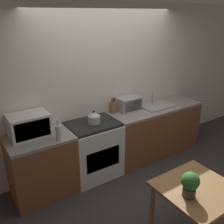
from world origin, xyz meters
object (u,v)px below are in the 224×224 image
at_px(kettle, 94,118).
at_px(toaster_oven, 128,104).
at_px(stove_range, 93,149).
at_px(microwave, 29,125).
at_px(bottle, 59,132).
at_px(dining_table, 196,196).

height_order(kettle, toaster_oven, toaster_oven).
xyz_separation_m(stove_range, microwave, (-0.90, 0.11, 0.61)).
height_order(kettle, bottle, bottle).
bearing_deg(kettle, dining_table, -81.16).
bearing_deg(bottle, microwave, 130.28).
height_order(stove_range, toaster_oven, toaster_oven).
distance_m(microwave, bottle, 0.43).
relative_size(toaster_oven, dining_table, 0.51).
distance_m(bottle, toaster_oven, 1.45).
relative_size(stove_range, bottle, 3.19).
bearing_deg(microwave, stove_range, -6.89).
height_order(stove_range, microwave, microwave).
xyz_separation_m(toaster_oven, dining_table, (-0.49, -1.87, -0.38)).
bearing_deg(kettle, microwave, 172.95).
bearing_deg(dining_table, toaster_oven, 75.27).
bearing_deg(bottle, dining_table, -58.74).
relative_size(stove_range, dining_table, 1.17).
distance_m(kettle, toaster_oven, 0.77).
relative_size(bottle, dining_table, 0.37).
bearing_deg(dining_table, microwave, 123.03).
bearing_deg(toaster_oven, stove_range, -169.28).
bearing_deg(kettle, stove_range, 167.42).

